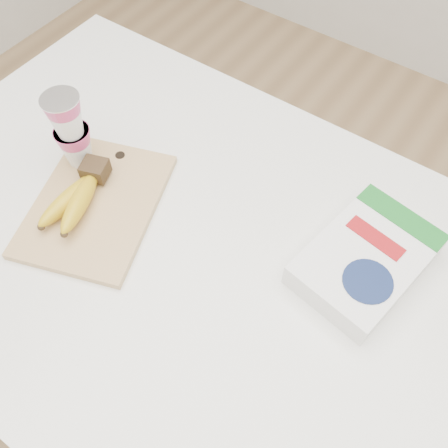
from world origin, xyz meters
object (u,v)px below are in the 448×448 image
object	(u,v)px
yogurt_stack	(70,129)
bananas	(77,196)
table	(201,340)
cereal_box	(366,259)
cutting_board	(96,205)

from	to	relation	value
yogurt_stack	bananas	bearing A→B (deg)	-47.27
table	yogurt_stack	world-z (taller)	yogurt_stack
bananas	cereal_box	bearing A→B (deg)	20.85
cutting_board	cereal_box	bearing A→B (deg)	0.80
cereal_box	yogurt_stack	bearing A→B (deg)	-159.60
yogurt_stack	cereal_box	size ratio (longest dim) A/B	0.62
table	cutting_board	xyz separation A→B (m)	(-0.20, -0.04, 0.49)
table	cereal_box	world-z (taller)	cereal_box
cutting_board	cereal_box	xyz separation A→B (m)	(0.48, 0.18, 0.02)
bananas	yogurt_stack	world-z (taller)	yogurt_stack
table	cutting_board	distance (m)	0.53
table	bananas	distance (m)	0.57
bananas	cereal_box	size ratio (longest dim) A/B	0.69
cutting_board	bananas	size ratio (longest dim) A/B	1.64
bananas	yogurt_stack	distance (m)	0.13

